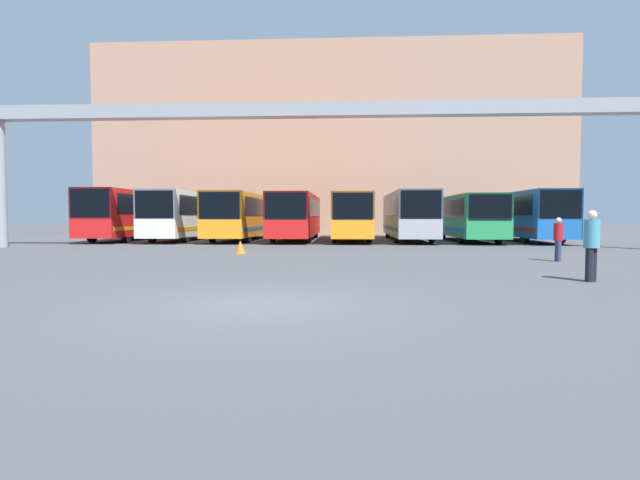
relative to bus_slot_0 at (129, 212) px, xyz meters
name	(u,v)px	position (x,y,z in m)	size (l,w,h in m)	color
ground_plane	(260,305)	(13.26, -24.05, -1.92)	(200.00, 200.00, 0.00)	#47474C
building_backdrop	(332,147)	(13.26, 17.11, 6.69)	(43.14, 12.00, 17.21)	tan
overhead_gantry	(316,125)	(13.26, -7.86, 4.34)	(33.90, 0.80, 7.34)	gray
bus_slot_0	(129,212)	(0.00, 0.00, 0.00)	(2.55, 10.34, 3.33)	red
bus_slot_1	(184,213)	(3.79, 0.09, -0.07)	(2.45, 10.53, 3.21)	silver
bus_slot_2	(241,214)	(7.58, 0.72, -0.12)	(2.59, 11.79, 3.12)	orange
bus_slot_3	(296,214)	(11.37, 0.80, -0.14)	(2.59, 11.94, 3.08)	red
bus_slot_4	(352,214)	(15.16, 0.59, -0.15)	(2.49, 11.53, 3.05)	orange
bus_slot_5	(408,213)	(18.95, 0.93, -0.09)	(2.48, 12.20, 3.18)	#999EA5
bus_slot_6	(468,215)	(22.74, -0.16, -0.21)	(2.58, 10.03, 2.95)	#268C4C
bus_slot_7	(525,213)	(26.52, 0.37, -0.09)	(2.46, 11.08, 3.18)	#1959A5
pedestrian_near_left	(558,238)	(22.54, -14.61, -1.07)	(0.33, 0.33, 1.60)	navy
pedestrian_near_center	(592,244)	(21.01, -20.32, -0.96)	(0.37, 0.37, 1.80)	black
traffic_cone	(240,247)	(10.16, -11.51, -1.63)	(0.48, 0.48, 0.57)	orange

